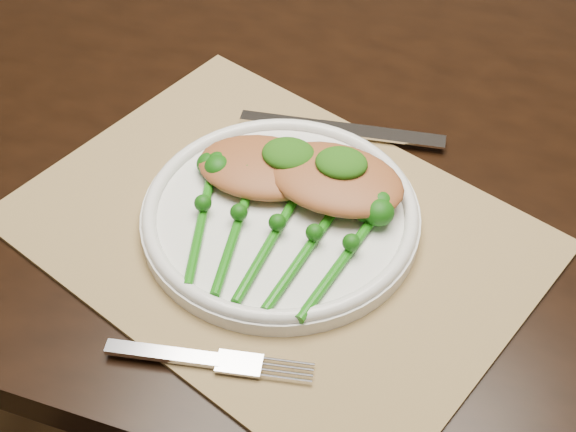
% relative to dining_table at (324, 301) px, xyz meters
% --- Properties ---
extents(dining_table, '(1.69, 1.06, 0.75)m').
position_rel_dining_table_xyz_m(dining_table, '(0.00, 0.00, 0.00)').
color(dining_table, black).
rests_on(dining_table, ground).
extents(placemat, '(0.59, 0.54, 0.00)m').
position_rel_dining_table_xyz_m(placemat, '(-0.02, -0.21, 0.38)').
color(placemat, '#96794C').
rests_on(placemat, dining_table).
extents(dinner_plate, '(0.28, 0.28, 0.02)m').
position_rel_dining_table_xyz_m(dinner_plate, '(-0.02, -0.20, 0.39)').
color(dinner_plate, white).
rests_on(dinner_plate, placemat).
extents(knife, '(0.23, 0.02, 0.01)m').
position_rel_dining_table_xyz_m(knife, '(-0.01, -0.05, 0.38)').
color(knife, silver).
rests_on(knife, placemat).
extents(fork, '(0.18, 0.03, 0.01)m').
position_rel_dining_table_xyz_m(fork, '(-0.03, -0.37, 0.38)').
color(fork, silver).
rests_on(fork, placemat).
extents(chicken_fillet_left, '(0.13, 0.09, 0.03)m').
position_rel_dining_table_xyz_m(chicken_fillet_left, '(-0.05, -0.15, 0.41)').
color(chicken_fillet_left, '#A75E30').
rests_on(chicken_fillet_left, dinner_plate).
extents(chicken_fillet_right, '(0.16, 0.12, 0.03)m').
position_rel_dining_table_xyz_m(chicken_fillet_right, '(0.03, -0.16, 0.41)').
color(chicken_fillet_right, '#A75E30').
rests_on(chicken_fillet_right, dinner_plate).
extents(pesto_dollop_left, '(0.05, 0.05, 0.02)m').
position_rel_dining_table_xyz_m(pesto_dollop_left, '(-0.02, -0.14, 0.42)').
color(pesto_dollop_left, '#144309').
rests_on(pesto_dollop_left, chicken_fillet_left).
extents(pesto_dollop_right, '(0.05, 0.04, 0.02)m').
position_rel_dining_table_xyz_m(pesto_dollop_right, '(0.03, -0.15, 0.43)').
color(pesto_dollop_right, '#144309').
rests_on(pesto_dollop_right, chicken_fillet_right).
extents(broccolini_bundle, '(0.18, 0.20, 0.04)m').
position_rel_dining_table_xyz_m(broccolini_bundle, '(-0.02, -0.25, 0.40)').
color(broccolini_bundle, '#14640D').
rests_on(broccolini_bundle, dinner_plate).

